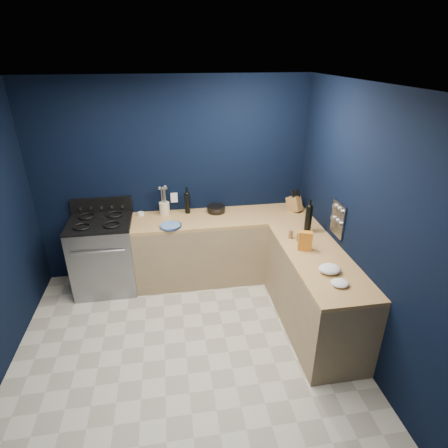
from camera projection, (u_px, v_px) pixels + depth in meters
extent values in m
cube|color=beige|center=(187.00, 358.00, 3.75)|extent=(3.50, 3.50, 0.02)
cube|color=silver|center=(170.00, 86.00, 2.62)|extent=(3.50, 3.50, 0.02)
cube|color=black|center=(173.00, 181.00, 4.75)|extent=(3.50, 0.02, 2.60)
cube|color=black|center=(368.00, 232.00, 3.43)|extent=(0.02, 3.50, 2.60)
cube|color=black|center=(200.00, 437.00, 1.61)|extent=(3.50, 0.02, 2.60)
cube|color=#967C55|center=(223.00, 248.00, 4.92)|extent=(2.30, 0.63, 0.86)
cube|color=olive|center=(222.00, 218.00, 4.73)|extent=(2.30, 0.63, 0.04)
cube|color=#967C55|center=(314.00, 293.00, 4.02)|extent=(0.63, 1.67, 0.86)
cube|color=olive|center=(318.00, 258.00, 3.82)|extent=(0.63, 1.67, 0.04)
cube|color=gray|center=(105.00, 256.00, 4.68)|extent=(0.76, 0.66, 0.92)
cube|color=black|center=(101.00, 270.00, 4.40)|extent=(0.59, 0.02, 0.42)
cube|color=black|center=(99.00, 222.00, 4.47)|extent=(0.76, 0.66, 0.03)
cube|color=black|center=(102.00, 205.00, 4.69)|extent=(0.76, 0.06, 0.20)
cube|color=gray|center=(338.00, 219.00, 3.97)|extent=(0.02, 0.28, 0.38)
cube|color=white|center=(174.00, 198.00, 4.82)|extent=(0.09, 0.02, 0.13)
cylinder|color=#4566A5|center=(170.00, 226.00, 4.42)|extent=(0.30, 0.30, 0.03)
cylinder|color=white|center=(141.00, 214.00, 4.76)|extent=(0.10, 0.10, 0.03)
cylinder|color=beige|center=(164.00, 208.00, 4.75)|extent=(0.15, 0.15, 0.16)
cylinder|color=black|center=(187.00, 203.00, 4.76)|extent=(0.09, 0.09, 0.27)
cylinder|color=black|center=(216.00, 209.00, 4.82)|extent=(0.30, 0.30, 0.09)
cube|color=olive|center=(294.00, 204.00, 4.84)|extent=(0.21, 0.25, 0.24)
cylinder|color=black|center=(308.00, 220.00, 4.24)|extent=(0.08, 0.08, 0.33)
cylinder|color=#989E2F|center=(308.00, 223.00, 4.26)|extent=(0.06, 0.06, 0.23)
cylinder|color=olive|center=(291.00, 234.00, 4.15)|extent=(0.06, 0.06, 0.10)
cylinder|color=olive|center=(299.00, 237.00, 4.09)|extent=(0.06, 0.06, 0.09)
cube|color=red|center=(305.00, 241.00, 3.89)|extent=(0.16, 0.11, 0.21)
ellipsoid|color=white|center=(330.00, 269.00, 3.52)|extent=(0.27, 0.25, 0.08)
ellipsoid|color=white|center=(340.00, 283.00, 3.33)|extent=(0.20, 0.19, 0.05)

